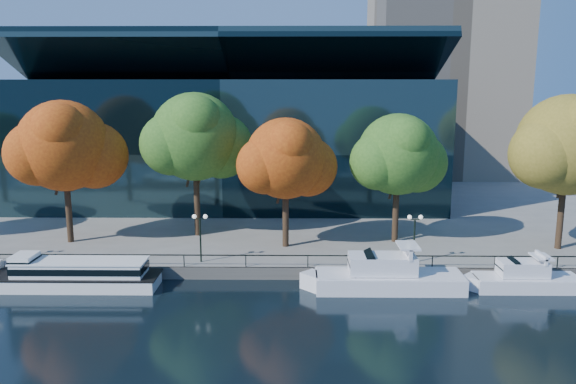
{
  "coord_description": "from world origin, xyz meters",
  "views": [
    {
      "loc": [
        3.94,
        -40.05,
        15.42
      ],
      "look_at": [
        3.34,
        8.0,
        6.24
      ],
      "focal_mm": 35.0,
      "sensor_mm": 36.0,
      "label": 1
    }
  ],
  "objects_px": {
    "tour_boat": "(71,274)",
    "tree_5": "(569,147)",
    "cruiser_near": "(383,276)",
    "tree_1": "(66,148)",
    "tree_3": "(287,160)",
    "lamp_1": "(200,227)",
    "cruiser_far": "(522,278)",
    "lamp_2": "(415,227)",
    "tree_4": "(399,156)",
    "tree_2": "(197,139)"
  },
  "relations": [
    {
      "from": "tour_boat",
      "to": "lamp_2",
      "type": "xyz_separation_m",
      "value": [
        27.06,
        3.55,
        2.84
      ]
    },
    {
      "from": "tree_1",
      "to": "lamp_1",
      "type": "relative_size",
      "value": 3.26
    },
    {
      "from": "tree_2",
      "to": "lamp_1",
      "type": "bearing_deg",
      "value": -79.61
    },
    {
      "from": "cruiser_near",
      "to": "cruiser_far",
      "type": "bearing_deg",
      "value": 0.85
    },
    {
      "from": "tour_boat",
      "to": "tree_5",
      "type": "height_order",
      "value": "tree_5"
    },
    {
      "from": "cruiser_far",
      "to": "tree_4",
      "type": "relative_size",
      "value": 0.75
    },
    {
      "from": "tree_1",
      "to": "tree_3",
      "type": "relative_size",
      "value": 1.13
    },
    {
      "from": "tree_1",
      "to": "tree_2",
      "type": "xyz_separation_m",
      "value": [
        11.49,
        2.57,
        0.6
      ]
    },
    {
      "from": "lamp_1",
      "to": "lamp_2",
      "type": "relative_size",
      "value": 1.0
    },
    {
      "from": "tree_1",
      "to": "tree_4",
      "type": "relative_size",
      "value": 1.1
    },
    {
      "from": "cruiser_near",
      "to": "lamp_2",
      "type": "xyz_separation_m",
      "value": [
        3.1,
        3.7,
        2.86
      ]
    },
    {
      "from": "tree_5",
      "to": "tree_1",
      "type": "bearing_deg",
      "value": 177.94
    },
    {
      "from": "tree_2",
      "to": "tree_5",
      "type": "distance_m",
      "value": 33.41
    },
    {
      "from": "cruiser_near",
      "to": "cruiser_far",
      "type": "relative_size",
      "value": 1.39
    },
    {
      "from": "tree_3",
      "to": "tree_4",
      "type": "height_order",
      "value": "tree_4"
    },
    {
      "from": "cruiser_far",
      "to": "lamp_1",
      "type": "bearing_deg",
      "value": 171.98
    },
    {
      "from": "tree_3",
      "to": "lamp_1",
      "type": "distance_m",
      "value": 9.77
    },
    {
      "from": "tour_boat",
      "to": "tree_1",
      "type": "xyz_separation_m",
      "value": [
        -3.54,
        9.39,
        8.69
      ]
    },
    {
      "from": "tree_3",
      "to": "lamp_1",
      "type": "relative_size",
      "value": 2.89
    },
    {
      "from": "tree_5",
      "to": "tour_boat",
      "type": "bearing_deg",
      "value": -169.28
    },
    {
      "from": "tree_5",
      "to": "lamp_2",
      "type": "bearing_deg",
      "value": -163.21
    },
    {
      "from": "tree_4",
      "to": "lamp_2",
      "type": "bearing_deg",
      "value": -87.55
    },
    {
      "from": "tree_3",
      "to": "tree_5",
      "type": "height_order",
      "value": "tree_5"
    },
    {
      "from": "tour_boat",
      "to": "cruiser_far",
      "type": "distance_m",
      "value": 34.63
    },
    {
      "from": "cruiser_far",
      "to": "tree_5",
      "type": "height_order",
      "value": "tree_5"
    },
    {
      "from": "tree_3",
      "to": "tour_boat",
      "type": "bearing_deg",
      "value": -153.83
    },
    {
      "from": "tree_1",
      "to": "lamp_2",
      "type": "height_order",
      "value": "tree_1"
    },
    {
      "from": "cruiser_near",
      "to": "tree_3",
      "type": "xyz_separation_m",
      "value": [
        -7.39,
        8.3,
        7.77
      ]
    },
    {
      "from": "tree_2",
      "to": "tree_4",
      "type": "bearing_deg",
      "value": -6.21
    },
    {
      "from": "tree_2",
      "to": "tree_5",
      "type": "xyz_separation_m",
      "value": [
        33.14,
        -4.18,
        -0.3
      ]
    },
    {
      "from": "cruiser_far",
      "to": "tree_4",
      "type": "height_order",
      "value": "tree_4"
    },
    {
      "from": "cruiser_near",
      "to": "tree_4",
      "type": "height_order",
      "value": "tree_4"
    },
    {
      "from": "cruiser_far",
      "to": "tree_5",
      "type": "xyz_separation_m",
      "value": [
        6.46,
        7.77,
        9.2
      ]
    },
    {
      "from": "lamp_2",
      "to": "tree_5",
      "type": "bearing_deg",
      "value": 16.79
    },
    {
      "from": "tree_3",
      "to": "lamp_2",
      "type": "distance_m",
      "value": 12.46
    },
    {
      "from": "tree_1",
      "to": "lamp_1",
      "type": "height_order",
      "value": "tree_1"
    },
    {
      "from": "tour_boat",
      "to": "cruiser_near",
      "type": "relative_size",
      "value": 1.13
    },
    {
      "from": "cruiser_near",
      "to": "tree_5",
      "type": "bearing_deg",
      "value": 24.86
    },
    {
      "from": "tree_2",
      "to": "lamp_2",
      "type": "relative_size",
      "value": 3.42
    },
    {
      "from": "lamp_1",
      "to": "tree_2",
      "type": "bearing_deg",
      "value": 100.39
    },
    {
      "from": "tree_1",
      "to": "tree_3",
      "type": "distance_m",
      "value": 20.18
    },
    {
      "from": "tree_3",
      "to": "lamp_2",
      "type": "xyz_separation_m",
      "value": [
        10.48,
        -4.6,
        -4.9
      ]
    },
    {
      "from": "tree_1",
      "to": "tree_5",
      "type": "height_order",
      "value": "tree_5"
    },
    {
      "from": "cruiser_far",
      "to": "tree_3",
      "type": "height_order",
      "value": "tree_3"
    },
    {
      "from": "tree_3",
      "to": "tree_4",
      "type": "relative_size",
      "value": 0.98
    },
    {
      "from": "tour_boat",
      "to": "tree_4",
      "type": "distance_m",
      "value": 29.64
    },
    {
      "from": "tour_boat",
      "to": "tree_3",
      "type": "height_order",
      "value": "tree_3"
    },
    {
      "from": "lamp_2",
      "to": "tree_3",
      "type": "bearing_deg",
      "value": 156.3
    },
    {
      "from": "cruiser_near",
      "to": "tree_1",
      "type": "xyz_separation_m",
      "value": [
        -27.51,
        9.54,
        8.71
      ]
    },
    {
      "from": "tree_1",
      "to": "lamp_2",
      "type": "bearing_deg",
      "value": -10.8
    }
  ]
}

